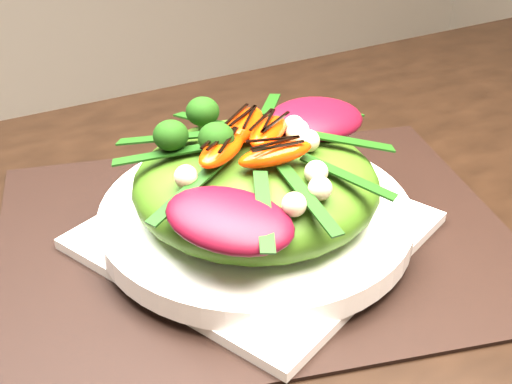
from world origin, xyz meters
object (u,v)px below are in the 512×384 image
lettuce_mound (256,183)px  placemat (256,236)px  plate_base (256,230)px  salad_bowl (256,216)px  dining_table (374,299)px  orange_segment (226,129)px

lettuce_mound → placemat: bearing=-90.0°
plate_base → salad_bowl: size_ratio=0.91×
salad_bowl → lettuce_mound: (0.00, 0.00, 0.03)m
lettuce_mound → dining_table: bearing=-59.4°
placemat → salad_bowl: size_ratio=1.65×
salad_bowl → lettuce_mound: size_ratio=1.29×
orange_segment → lettuce_mound: bearing=-65.6°
plate_base → lettuce_mound: lettuce_mound is taller
plate_base → placemat: bearing=-90.0°
plate_base → lettuce_mound: 0.05m
placemat → plate_base: size_ratio=1.82×
dining_table → salad_bowl: bearing=120.6°
dining_table → plate_base: bearing=120.6°
dining_table → orange_segment: size_ratio=26.71×
dining_table → plate_base: 0.12m
dining_table → placemat: (-0.06, 0.10, 0.02)m
placemat → salad_bowl: bearing=90.0°
salad_bowl → lettuce_mound: 0.03m
dining_table → plate_base: dining_table is taller
placemat → plate_base: (0.00, 0.00, 0.01)m
plate_base → salad_bowl: (0.00, 0.00, 0.01)m
plate_base → orange_segment: size_ratio=4.10×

